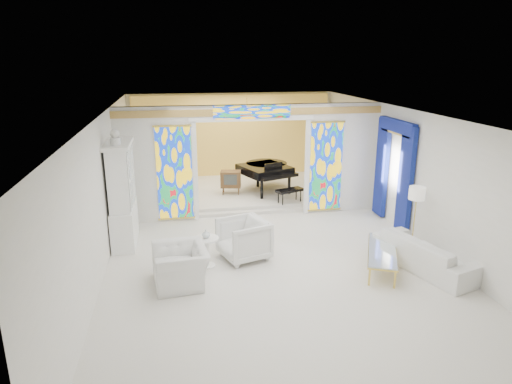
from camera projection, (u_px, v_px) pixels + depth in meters
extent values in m
plane|color=silver|center=(266.00, 243.00, 10.63)|extent=(12.00, 12.00, 0.00)
cube|color=white|center=(267.00, 114.00, 9.78)|extent=(7.00, 12.00, 0.02)
cube|color=silver|center=(232.00, 137.00, 15.86)|extent=(7.00, 0.02, 3.00)
cube|color=silver|center=(387.00, 336.00, 4.55)|extent=(7.00, 0.02, 3.00)
cube|color=silver|center=(104.00, 189.00, 9.61)|extent=(0.02, 12.00, 3.00)
cube|color=silver|center=(411.00, 174.00, 10.80)|extent=(0.02, 12.00, 3.00)
cube|color=silver|center=(156.00, 166.00, 11.67)|extent=(2.00, 0.18, 3.00)
cube|color=silver|center=(341.00, 158.00, 12.52)|extent=(2.00, 0.18, 3.00)
cube|color=silver|center=(252.00, 112.00, 11.72)|extent=(3.00, 0.18, 0.40)
cube|color=white|center=(195.00, 172.00, 11.80)|extent=(0.12, 0.06, 2.60)
cube|color=white|center=(307.00, 168.00, 12.31)|extent=(0.12, 0.06, 2.60)
cube|color=white|center=(252.00, 119.00, 11.67)|extent=(3.24, 0.06, 0.12)
cube|color=tan|center=(252.00, 112.00, 11.62)|extent=(7.00, 0.05, 0.18)
cube|color=gold|center=(175.00, 173.00, 11.70)|extent=(0.90, 0.04, 2.40)
cube|color=gold|center=(326.00, 167.00, 12.39)|extent=(0.90, 0.04, 2.40)
cube|color=gold|center=(252.00, 112.00, 11.61)|extent=(2.00, 0.04, 0.34)
cube|color=silver|center=(241.00, 191.00, 14.47)|extent=(6.80, 3.80, 0.18)
cube|color=#E9C451|center=(233.00, 137.00, 15.75)|extent=(6.70, 0.10, 2.90)
cylinder|color=gold|center=(247.00, 113.00, 13.71)|extent=(0.48, 0.48, 0.30)
cube|color=navy|center=(406.00, 180.00, 10.87)|extent=(0.12, 0.55, 2.60)
cube|color=navy|center=(382.00, 167.00, 12.10)|extent=(0.12, 0.55, 2.60)
cube|color=navy|center=(397.00, 126.00, 11.15)|extent=(0.14, 1.70, 0.30)
cube|color=gold|center=(397.00, 133.00, 11.19)|extent=(0.12, 1.50, 0.06)
cube|color=white|center=(125.00, 225.00, 10.52)|extent=(0.50, 1.40, 0.90)
cube|color=white|center=(120.00, 177.00, 10.19)|extent=(0.44, 1.30, 1.40)
cube|color=silver|center=(131.00, 176.00, 10.23)|extent=(0.01, 1.20, 1.30)
cube|color=white|center=(118.00, 144.00, 9.98)|extent=(0.56, 1.46, 0.08)
cylinder|color=white|center=(115.00, 141.00, 9.62)|extent=(0.22, 0.22, 0.16)
sphere|color=white|center=(115.00, 134.00, 9.57)|extent=(0.20, 0.20, 0.20)
imported|color=silver|center=(181.00, 266.00, 8.65)|extent=(1.10, 1.22, 0.73)
imported|color=silver|center=(243.00, 239.00, 9.72)|extent=(1.20, 1.18, 0.87)
imported|color=white|center=(426.00, 253.00, 9.29)|extent=(1.52, 2.43, 0.66)
cylinder|color=white|center=(206.00, 239.00, 9.28)|extent=(0.61, 0.61, 0.04)
cylinder|color=white|center=(207.00, 253.00, 9.37)|extent=(0.10, 0.10, 0.59)
cylinder|color=white|center=(207.00, 266.00, 9.45)|extent=(0.41, 0.41, 0.03)
imported|color=silver|center=(206.00, 234.00, 9.25)|extent=(0.18, 0.18, 0.18)
cube|color=silver|center=(382.00, 250.00, 9.29)|extent=(1.22, 1.85, 0.04)
cube|color=gold|center=(382.00, 251.00, 9.30)|extent=(1.26, 1.88, 0.03)
cube|color=gold|center=(369.00, 277.00, 8.61)|extent=(0.05, 0.05, 0.37)
cube|color=gold|center=(395.00, 279.00, 8.51)|extent=(0.05, 0.05, 0.37)
cube|color=gold|center=(370.00, 243.00, 10.19)|extent=(0.05, 0.05, 0.37)
cube|color=gold|center=(392.00, 245.00, 10.08)|extent=(0.05, 0.05, 0.37)
cylinder|color=gold|center=(411.00, 247.00, 10.36)|extent=(0.29, 0.29, 0.03)
cylinder|color=gold|center=(414.00, 221.00, 10.17)|extent=(0.03, 0.03, 1.32)
cylinder|color=silver|center=(417.00, 193.00, 9.99)|extent=(0.42, 0.42, 0.28)
cube|color=black|center=(265.00, 170.00, 13.93)|extent=(1.70, 1.76, 0.25)
cylinder|color=black|center=(266.00, 167.00, 14.32)|extent=(1.66, 1.66, 0.25)
cube|color=black|center=(279.00, 176.00, 13.28)|extent=(1.22, 0.68, 0.09)
cube|color=silver|center=(281.00, 176.00, 13.22)|extent=(1.07, 0.48, 0.03)
cube|color=black|center=(273.00, 167.00, 13.47)|extent=(0.59, 0.25, 0.22)
cube|color=black|center=(290.00, 190.00, 12.93)|extent=(0.86, 0.58, 0.07)
cylinder|color=black|center=(262.00, 190.00, 13.29)|extent=(0.12, 0.12, 0.55)
cylinder|color=black|center=(289.00, 185.00, 13.78)|extent=(0.12, 0.12, 0.55)
cylinder|color=black|center=(258.00, 178.00, 14.53)|extent=(0.12, 0.12, 0.55)
cube|color=brown|center=(231.00, 179.00, 13.74)|extent=(0.66, 0.51, 0.48)
cube|color=#363A38|center=(230.00, 180.00, 13.54)|extent=(0.38, 0.09, 0.31)
cone|color=brown|center=(223.00, 191.00, 13.70)|extent=(0.04, 0.04, 0.21)
cone|color=brown|center=(238.00, 191.00, 13.70)|extent=(0.04, 0.04, 0.21)
cone|color=brown|center=(224.00, 189.00, 13.98)|extent=(0.04, 0.04, 0.21)
cone|color=brown|center=(239.00, 189.00, 13.98)|extent=(0.04, 0.04, 0.21)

